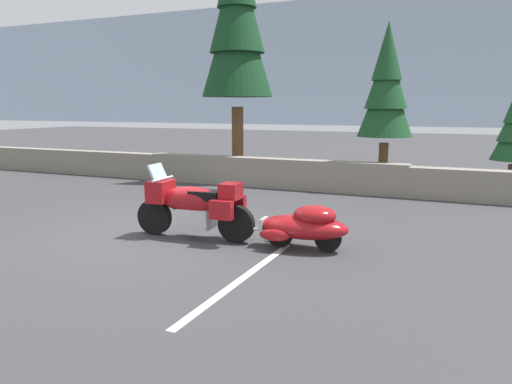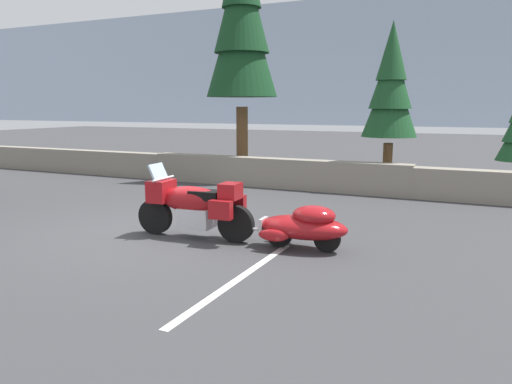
% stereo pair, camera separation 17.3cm
% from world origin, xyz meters
% --- Properties ---
extents(ground_plane, '(80.00, 80.00, 0.00)m').
position_xyz_m(ground_plane, '(0.00, 0.00, 0.00)').
color(ground_plane, '#38383A').
extents(stone_guard_wall, '(24.00, 0.53, 0.87)m').
position_xyz_m(stone_guard_wall, '(0.34, 6.00, 0.42)').
color(stone_guard_wall, gray).
rests_on(stone_guard_wall, ground).
extents(distant_ridgeline, '(240.00, 80.00, 16.00)m').
position_xyz_m(distant_ridgeline, '(0.00, 95.99, 8.00)').
color(distant_ridgeline, '#99A8BF').
rests_on(distant_ridgeline, ground).
extents(touring_motorcycle, '(2.31, 0.82, 1.33)m').
position_xyz_m(touring_motorcycle, '(0.93, 0.09, 0.62)').
color(touring_motorcycle, black).
rests_on(touring_motorcycle, ground).
extents(car_shaped_trailer, '(2.22, 0.82, 0.76)m').
position_xyz_m(car_shaped_trailer, '(2.99, 0.22, 0.41)').
color(car_shaped_trailer, black).
rests_on(car_shaped_trailer, ground).
extents(pine_tree_tall, '(2.25, 2.25, 8.20)m').
position_xyz_m(pine_tree_tall, '(-1.53, 7.00, 5.14)').
color(pine_tree_tall, brown).
rests_on(pine_tree_tall, ground).
extents(pine_tree_secondary, '(1.53, 1.53, 4.69)m').
position_xyz_m(pine_tree_secondary, '(3.15, 6.83, 2.94)').
color(pine_tree_secondary, brown).
rests_on(pine_tree_secondary, ground).
extents(parking_stripe_marker, '(0.12, 3.60, 0.01)m').
position_xyz_m(parking_stripe_marker, '(2.65, -1.50, 0.00)').
color(parking_stripe_marker, silver).
rests_on(parking_stripe_marker, ground).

